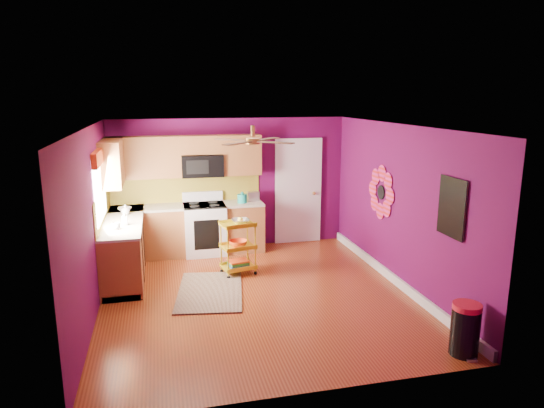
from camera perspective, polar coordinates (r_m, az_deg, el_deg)
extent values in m
plane|color=maroon|center=(7.37, -1.80, -10.67)|extent=(5.00, 5.00, 0.00)
cube|color=#550944|center=(9.38, -4.90, 2.39)|extent=(4.50, 0.04, 2.50)
cube|color=#550944|center=(4.66, 4.30, -8.45)|extent=(4.50, 0.04, 2.50)
cube|color=#550944|center=(6.90, -20.51, -2.16)|extent=(0.04, 5.00, 2.50)
cube|color=#550944|center=(7.72, 14.72, -0.24)|extent=(0.04, 5.00, 2.50)
cube|color=silver|center=(6.78, -1.95, 9.11)|extent=(4.50, 5.00, 0.04)
cube|color=white|center=(8.05, 14.06, -8.46)|extent=(0.05, 4.90, 0.14)
cube|color=brown|center=(8.38, -16.95, -5.03)|extent=(0.60, 2.30, 0.90)
cube|color=brown|center=(9.19, -9.79, -3.10)|extent=(2.80, 0.60, 0.90)
cube|color=beige|center=(8.26, -17.17, -1.92)|extent=(0.63, 2.30, 0.04)
cube|color=beige|center=(9.07, -9.90, -0.24)|extent=(2.80, 0.63, 0.04)
cube|color=black|center=(8.51, -16.78, -7.60)|extent=(0.54, 2.30, 0.10)
cube|color=black|center=(9.30, -9.69, -5.47)|extent=(2.80, 0.54, 0.10)
cube|color=white|center=(9.18, -7.91, -2.98)|extent=(0.76, 0.66, 0.92)
cube|color=black|center=(9.06, -7.99, -0.15)|extent=(0.76, 0.62, 0.03)
cube|color=white|center=(9.31, -8.18, 0.91)|extent=(0.76, 0.06, 0.18)
cube|color=black|center=(8.87, -7.70, -3.60)|extent=(0.45, 0.02, 0.55)
cube|color=brown|center=(9.04, -14.87, 5.31)|extent=(1.32, 0.33, 0.75)
cube|color=brown|center=(9.16, -3.63, 5.81)|extent=(0.72, 0.33, 0.75)
cube|color=brown|center=(9.05, -8.31, 6.91)|extent=(0.76, 0.33, 0.34)
cube|color=brown|center=(8.59, -18.26, 4.72)|extent=(0.33, 1.30, 0.75)
cube|color=black|center=(9.06, -8.21, 4.50)|extent=(0.76, 0.38, 0.40)
cube|color=olive|center=(9.30, -10.07, 1.81)|extent=(2.80, 0.01, 0.51)
cube|color=olive|center=(8.22, -19.30, -0.16)|extent=(0.01, 2.30, 0.51)
cube|color=white|center=(7.86, -19.63, 1.89)|extent=(0.03, 1.20, 1.00)
cube|color=red|center=(7.79, -19.67, 5.30)|extent=(0.08, 1.35, 0.22)
cube|color=white|center=(9.68, 3.07, 1.39)|extent=(0.85, 0.04, 2.05)
cube|color=white|center=(9.66, 3.11, 1.37)|extent=(0.95, 0.02, 2.15)
sphere|color=#BF8C3F|center=(9.73, 4.97, 1.27)|extent=(0.07, 0.07, 0.07)
cylinder|color=black|center=(8.21, 12.70, 1.35)|extent=(0.01, 0.24, 0.24)
cube|color=teal|center=(6.48, 20.46, -0.37)|extent=(0.03, 0.52, 0.72)
cube|color=black|center=(6.47, 20.35, -0.38)|extent=(0.01, 0.56, 0.76)
cylinder|color=#BF8C3F|center=(6.98, -2.27, 8.55)|extent=(0.06, 0.06, 0.16)
cylinder|color=#BF8C3F|center=(6.99, -2.26, 7.41)|extent=(0.20, 0.20, 0.08)
cube|color=#4C2D19|center=(7.31, -0.58, 7.65)|extent=(0.47, 0.47, 0.01)
cube|color=#4C2D19|center=(7.21, -4.79, 7.54)|extent=(0.47, 0.47, 0.01)
cube|color=#4C2D19|center=(6.68, -4.10, 7.14)|extent=(0.47, 0.47, 0.01)
cube|color=#4C2D19|center=(6.79, 0.43, 7.26)|extent=(0.47, 0.47, 0.01)
cube|color=black|center=(7.54, -7.30, -10.14)|extent=(1.18, 1.68, 0.02)
cylinder|color=gold|center=(7.85, -5.19, -5.70)|extent=(0.02, 0.02, 0.83)
cylinder|color=gold|center=(8.01, -1.98, -5.26)|extent=(0.02, 0.02, 0.83)
cylinder|color=gold|center=(8.14, -6.01, -5.03)|extent=(0.02, 0.02, 0.83)
cylinder|color=gold|center=(8.30, -2.89, -4.61)|extent=(0.02, 0.02, 0.83)
sphere|color=black|center=(7.99, -5.13, -8.59)|extent=(0.06, 0.06, 0.06)
sphere|color=black|center=(8.15, -1.95, -8.09)|extent=(0.06, 0.06, 0.06)
sphere|color=black|center=(8.28, -5.94, -7.82)|extent=(0.06, 0.06, 0.06)
sphere|color=black|center=(8.44, -2.86, -7.36)|extent=(0.06, 0.06, 0.06)
cube|color=gold|center=(7.96, -4.05, -2.44)|extent=(0.61, 0.49, 0.03)
cube|color=gold|center=(8.07, -4.01, -5.05)|extent=(0.61, 0.49, 0.03)
cube|color=gold|center=(8.18, -3.97, -7.39)|extent=(0.61, 0.49, 0.03)
imported|color=beige|center=(7.96, -3.73, -2.05)|extent=(0.35, 0.35, 0.07)
sphere|color=yellow|center=(7.96, -3.73, -1.89)|extent=(0.10, 0.10, 0.10)
imported|color=red|center=(8.05, -4.02, -4.62)|extent=(0.36, 0.36, 0.10)
cube|color=navy|center=(8.17, -3.97, -7.16)|extent=(0.35, 0.29, 0.04)
cube|color=#267233|center=(8.16, -3.98, -6.92)|extent=(0.35, 0.29, 0.03)
cube|color=red|center=(8.15, -3.98, -6.71)|extent=(0.35, 0.29, 0.03)
cylinder|color=black|center=(6.14, 21.74, -13.80)|extent=(0.41, 0.41, 0.56)
cylinder|color=red|center=(6.02, 21.99, -11.14)|extent=(0.32, 0.32, 0.06)
cube|color=beige|center=(6.15, 22.42, -16.61)|extent=(0.12, 0.09, 0.03)
cylinder|color=#149889|center=(9.13, -3.52, 0.65)|extent=(0.18, 0.18, 0.16)
sphere|color=#149889|center=(9.11, -3.53, 1.27)|extent=(0.06, 0.06, 0.06)
cube|color=beige|center=(9.27, -2.23, 0.93)|extent=(0.22, 0.15, 0.18)
imported|color=#EA3F72|center=(7.90, -16.98, -1.64)|extent=(0.09, 0.09, 0.20)
imported|color=white|center=(8.56, -16.86, -0.65)|extent=(0.14, 0.14, 0.17)
imported|color=white|center=(8.87, -16.94, -0.58)|extent=(0.24, 0.24, 0.06)
imported|color=white|center=(7.69, -17.88, -2.48)|extent=(0.13, 0.13, 0.10)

